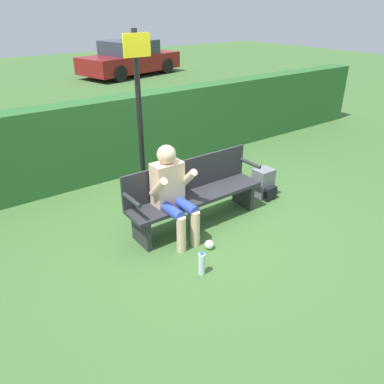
% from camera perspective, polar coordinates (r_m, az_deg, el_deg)
% --- Properties ---
extents(ground_plane, '(40.00, 40.00, 0.00)m').
position_cam_1_polar(ground_plane, '(5.02, 0.71, -4.76)').
color(ground_plane, '#426B33').
extents(hedge_back, '(12.00, 0.43, 1.30)m').
position_cam_1_polar(hedge_back, '(6.43, -10.85, 8.39)').
color(hedge_back, '#2D662D').
rests_on(hedge_back, ground).
extents(park_bench, '(1.90, 0.43, 0.85)m').
position_cam_1_polar(park_bench, '(4.85, 0.27, 0.04)').
color(park_bench, '#2D2D33').
rests_on(park_bench, ground).
extents(person_seated, '(0.50, 0.60, 1.17)m').
position_cam_1_polar(person_seated, '(4.46, -3.06, 0.38)').
color(person_seated, beige).
rests_on(person_seated, ground).
extents(backpack, '(0.27, 0.32, 0.44)m').
position_cam_1_polar(backpack, '(5.71, 10.87, 1.22)').
color(backpack, slate).
rests_on(backpack, ground).
extents(water_bottle, '(0.08, 0.08, 0.28)m').
position_cam_1_polar(water_bottle, '(4.08, 1.50, -10.87)').
color(water_bottle, silver).
rests_on(water_bottle, ground).
extents(signpost, '(0.36, 0.09, 2.37)m').
position_cam_1_polar(signpost, '(4.97, -7.97, 11.70)').
color(signpost, black).
rests_on(signpost, ground).
extents(parked_car, '(4.42, 2.72, 1.34)m').
position_cam_1_polar(parked_car, '(16.26, -9.46, 19.37)').
color(parked_car, maroon).
rests_on(parked_car, ground).
extents(litter_crumple, '(0.11, 0.11, 0.11)m').
position_cam_1_polar(litter_crumple, '(4.50, 2.64, -8.01)').
color(litter_crumple, silver).
rests_on(litter_crumple, ground).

